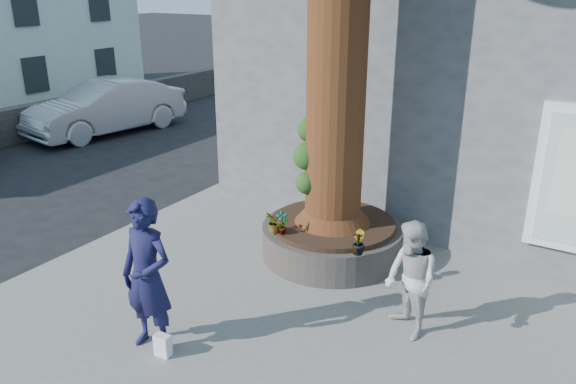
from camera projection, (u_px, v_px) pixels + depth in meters
The scene contains 13 objects.
ground at pixel (220, 301), 8.21m from camera, with size 120.00×120.00×0.00m, color black.
pavement at pixel (342, 296), 8.25m from camera, with size 9.00×8.00×0.12m, color slate.
yellow_line at pixel (124, 232), 10.50m from camera, with size 0.10×30.00×0.01m, color yellow.
stone_shop at pixel (524, 45), 11.61m from camera, with size 10.30×8.30×6.30m.
planter at pixel (332, 238), 9.26m from camera, with size 2.30×2.30×0.60m.
man at pixel (147, 277), 6.68m from camera, with size 0.71×0.47×1.94m, color #15153A.
woman at pixel (411, 280), 7.01m from camera, with size 0.75×0.58×1.53m, color beige.
shopping_bag at pixel (163, 345), 6.79m from camera, with size 0.20×0.12×0.28m, color white.
car_silver at pixel (106, 107), 17.12m from camera, with size 1.70×4.86×1.60m, color #B5B6BD.
plant_a at pixel (282, 223), 8.62m from camera, with size 0.20×0.13×0.38m, color gray.
plant_b at pixel (358, 242), 8.00m from camera, with size 0.20×0.19×0.36m, color gray.
plant_c at pixel (358, 243), 8.00m from camera, with size 0.19×0.19×0.34m, color gray.
plant_d at pixel (275, 222), 8.70m from camera, with size 0.30×0.27×0.34m, color gray.
Camera 1 is at (4.58, -5.54, 4.38)m, focal length 35.00 mm.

